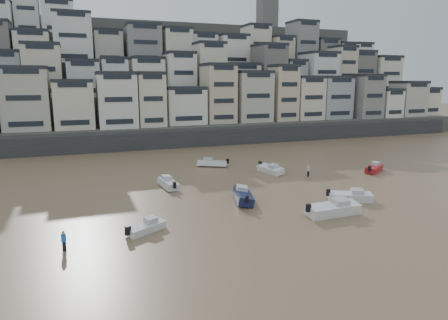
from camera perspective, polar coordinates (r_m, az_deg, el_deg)
name	(u,v)px	position (r m, az deg, el deg)	size (l,w,h in m)	color
harbor_wall	(188,138)	(84.71, -5.16, 3.09)	(140.00, 3.00, 3.50)	#38383A
hillside	(168,83)	(123.68, -8.05, 10.84)	(141.04, 66.00, 50.00)	#4C4C47
boat_h	(212,162)	(65.00, -1.67, -0.30)	(5.29, 1.73, 1.44)	silver
boat_j	(146,226)	(38.01, -11.08, -9.25)	(4.32, 1.41, 1.18)	silver
boat_b	(350,195)	(48.75, 17.61, -4.78)	(5.38, 1.76, 1.47)	silver
boat_d	(374,167)	(65.56, 20.67, -0.95)	(5.15, 1.69, 1.40)	#A9141C
boat_a	(333,207)	(43.19, 15.32, -6.52)	(6.39, 2.09, 1.74)	silver
boat_f	(168,182)	(52.83, -7.98, -3.12)	(5.40, 1.77, 1.47)	silver
boat_c	(243,195)	(46.38, 2.74, -4.96)	(5.96, 1.95, 1.63)	#141B3F
boat_e	(270,169)	(60.67, 6.62, -1.22)	(5.27, 1.73, 1.44)	silver
person_blue	(64,241)	(35.89, -21.91, -10.67)	(0.44, 0.44, 1.74)	blue
person_pink	(308,171)	(59.46, 11.95, -1.50)	(0.44, 0.44, 1.74)	beige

